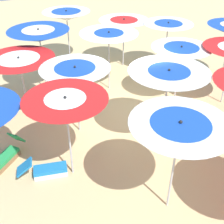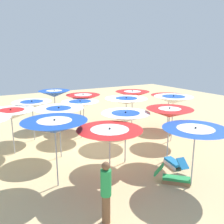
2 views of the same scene
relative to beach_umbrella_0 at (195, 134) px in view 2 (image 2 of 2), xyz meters
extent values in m
cube|color=#D1B57F|center=(-1.27, 4.86, -1.98)|extent=(38.78, 38.78, 0.04)
cylinder|color=#B2B2B7|center=(0.00, 0.00, -0.99)|extent=(0.05, 0.05, 1.95)
cone|color=#1947B2|center=(0.00, 0.00, -0.01)|extent=(2.26, 2.26, 0.39)
cone|color=white|center=(0.00, 0.00, 0.08)|extent=(1.27, 1.27, 0.22)
sphere|color=black|center=(0.00, 0.00, 0.21)|extent=(0.07, 0.07, 0.07)
cylinder|color=#B2B2B7|center=(0.73, 2.05, -0.88)|extent=(0.05, 0.05, 2.16)
cone|color=red|center=(0.73, 2.05, 0.20)|extent=(2.00, 2.00, 0.39)
cone|color=white|center=(0.73, 2.05, 0.31)|extent=(0.97, 0.97, 0.19)
sphere|color=black|center=(0.73, 2.05, 0.43)|extent=(0.07, 0.07, 0.07)
cylinder|color=#B2B2B7|center=(2.67, 3.83, -0.83)|extent=(0.05, 0.05, 2.25)
cone|color=white|center=(2.67, 3.83, 0.29)|extent=(2.05, 2.05, 0.39)
cone|color=#1947B2|center=(2.67, 3.83, 0.38)|extent=(1.20, 1.20, 0.23)
sphere|color=black|center=(2.67, 3.83, 0.52)|extent=(0.07, 0.07, 0.07)
cylinder|color=#B2B2B7|center=(4.13, 5.72, -1.01)|extent=(0.05, 0.05, 1.90)
cone|color=red|center=(4.13, 5.72, -0.06)|extent=(2.24, 2.24, 0.42)
cone|color=white|center=(4.13, 5.72, 0.05)|extent=(1.13, 1.13, 0.21)
sphere|color=black|center=(4.13, 5.72, 0.18)|extent=(0.07, 0.07, 0.07)
cylinder|color=#B2B2B7|center=(-2.56, 1.43, -0.97)|extent=(0.05, 0.05, 1.98)
cone|color=red|center=(-2.56, 1.43, 0.02)|extent=(2.27, 2.27, 0.30)
cone|color=white|center=(-2.56, 1.43, 0.09)|extent=(1.32, 1.32, 0.18)
sphere|color=black|center=(-2.56, 1.43, 0.20)|extent=(0.07, 0.07, 0.07)
cylinder|color=#B2B2B7|center=(-1.01, 2.80, -0.94)|extent=(0.05, 0.05, 2.03)
cone|color=white|center=(-1.01, 2.80, 0.07)|extent=(2.05, 2.05, 0.39)
cone|color=#1947B2|center=(-1.01, 2.80, 0.16)|extent=(1.19, 1.19, 0.23)
sphere|color=black|center=(-1.01, 2.80, 0.30)|extent=(0.07, 0.07, 0.07)
cylinder|color=#B2B2B7|center=(0.47, 4.98, -0.86)|extent=(0.05, 0.05, 2.21)
cone|color=white|center=(0.47, 4.98, 0.25)|extent=(2.22, 2.22, 0.33)
cone|color=#1947B2|center=(0.47, 4.98, 0.33)|extent=(1.14, 1.14, 0.17)
sphere|color=black|center=(0.47, 4.98, 0.44)|extent=(0.07, 0.07, 0.07)
cylinder|color=#B2B2B7|center=(1.93, 6.54, -0.85)|extent=(0.05, 0.05, 2.23)
cone|color=red|center=(1.93, 6.54, 0.27)|extent=(2.05, 2.05, 0.36)
cone|color=white|center=(1.93, 6.54, 0.36)|extent=(1.04, 1.04, 0.18)
sphere|color=black|center=(1.93, 6.54, 0.48)|extent=(0.07, 0.07, 0.07)
cylinder|color=#B2B2B7|center=(-4.15, 2.40, -0.85)|extent=(0.05, 0.05, 2.21)
cone|color=#1947B2|center=(-4.15, 2.40, 0.25)|extent=(2.25, 2.25, 0.44)
cone|color=white|center=(-4.15, 2.40, 0.36)|extent=(1.18, 1.18, 0.23)
sphere|color=black|center=(-4.15, 2.40, 0.50)|extent=(0.07, 0.07, 0.07)
cylinder|color=#B2B2B7|center=(-3.23, 4.78, -0.91)|extent=(0.05, 0.05, 2.09)
cone|color=white|center=(-3.23, 4.78, 0.13)|extent=(2.18, 2.18, 0.41)
cone|color=#1947B2|center=(-3.23, 4.78, 0.24)|extent=(1.09, 1.09, 0.21)
sphere|color=black|center=(-3.23, 4.78, 0.37)|extent=(0.07, 0.07, 0.07)
cylinder|color=#B2B2B7|center=(-1.41, 6.71, -0.99)|extent=(0.05, 0.05, 1.94)
cone|color=white|center=(-1.41, 6.71, -0.02)|extent=(2.07, 2.07, 0.31)
cone|color=#1947B2|center=(-1.41, 6.71, 0.05)|extent=(1.22, 1.22, 0.18)
sphere|color=black|center=(-1.41, 6.71, 0.17)|extent=(0.07, 0.07, 0.07)
cylinder|color=#B2B2B7|center=(-0.57, 8.24, -0.98)|extent=(0.05, 0.05, 1.96)
cone|color=red|center=(-0.57, 8.24, 0.00)|extent=(2.09, 2.09, 0.41)
cone|color=white|center=(-0.57, 8.24, 0.11)|extent=(1.09, 1.09, 0.22)
sphere|color=black|center=(-0.57, 8.24, 0.24)|extent=(0.07, 0.07, 0.07)
cylinder|color=#B2B2B7|center=(-5.03, 6.23, -1.01)|extent=(0.05, 0.05, 1.91)
cone|color=white|center=(-5.03, 6.23, -0.05)|extent=(2.20, 2.20, 0.43)
cone|color=red|center=(-5.03, 6.23, 0.05)|extent=(1.21, 1.21, 0.24)
sphere|color=black|center=(-5.03, 6.23, 0.20)|extent=(0.07, 0.07, 0.07)
cylinder|color=#B2B2B7|center=(-3.77, 7.67, -0.97)|extent=(0.05, 0.05, 1.98)
cone|color=white|center=(-3.77, 7.67, 0.02)|extent=(2.08, 2.08, 0.34)
cone|color=#1947B2|center=(-3.77, 7.67, 0.10)|extent=(1.17, 1.17, 0.19)
sphere|color=black|center=(-3.77, 7.67, 0.22)|extent=(0.07, 0.07, 0.07)
cylinder|color=#B2B2B7|center=(-2.00, 9.44, -0.87)|extent=(0.05, 0.05, 2.17)
cone|color=#1947B2|center=(-2.00, 9.44, 0.21)|extent=(1.95, 1.95, 0.40)
cone|color=white|center=(-2.00, 9.44, 0.32)|extent=(0.98, 0.98, 0.20)
sphere|color=black|center=(-2.00, 9.44, 0.44)|extent=(0.07, 0.07, 0.07)
cube|color=#333338|center=(4.35, 5.27, -1.89)|extent=(0.59, 0.78, 0.14)
cube|color=#333338|center=(4.59, 5.45, -1.89)|extent=(0.59, 0.78, 0.14)
cube|color=yellow|center=(4.47, 5.36, -1.77)|extent=(0.80, 0.94, 0.10)
cube|color=yellow|center=(4.83, 4.88, -1.53)|extent=(0.42, 0.42, 0.40)
cube|color=olive|center=(-0.24, 0.49, -1.89)|extent=(0.72, 0.72, 0.14)
cube|color=olive|center=(-0.47, 0.26, -1.89)|extent=(0.72, 0.72, 0.14)
cube|color=green|center=(-0.35, 0.38, -1.77)|extent=(0.93, 0.94, 0.10)
cube|color=green|center=(-0.81, 0.83, -1.50)|extent=(0.48, 0.48, 0.46)
cube|color=silver|center=(0.38, 1.52, -1.89)|extent=(0.19, 0.87, 0.14)
cube|color=silver|center=(0.73, 1.45, -1.89)|extent=(0.19, 0.87, 0.14)
cube|color=#1972B7|center=(0.55, 1.49, -1.77)|extent=(0.51, 0.93, 0.10)
cube|color=#1972B7|center=(0.44, 0.85, -1.56)|extent=(0.43, 0.49, 0.35)
cylinder|color=brown|center=(-3.60, -0.20, -1.53)|extent=(0.24, 0.24, 0.86)
cylinder|color=green|center=(-3.60, -0.20, -0.72)|extent=(0.30, 0.30, 0.75)
sphere|color=brown|center=(-3.60, -0.20, -0.23)|extent=(0.23, 0.23, 0.23)
camera|label=1|loc=(6.28, 0.84, 3.78)|focal=46.03mm
camera|label=2|loc=(-6.44, -5.40, 2.68)|focal=38.93mm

